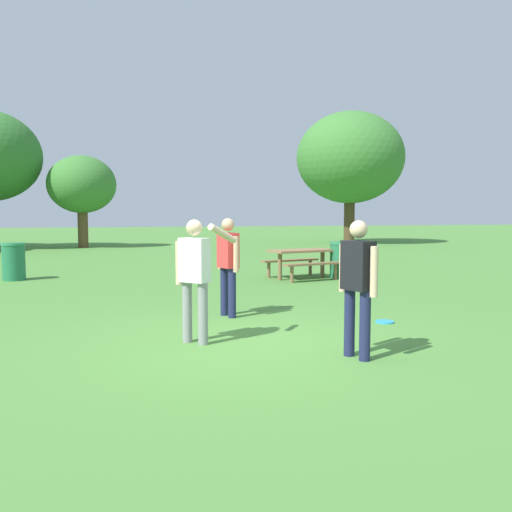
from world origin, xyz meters
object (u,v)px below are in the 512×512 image
(frisbee, at_px, (385,322))
(person_catcher, at_px, (358,280))
(person_thrower, at_px, (228,260))
(trash_can_beside_table, at_px, (14,262))
(tree_back_left, at_px, (350,158))
(tree_slender_mid, at_px, (82,185))
(trash_can_further_along, at_px, (341,260))
(person_bystander, at_px, (195,271))
(picnic_table_near, at_px, (302,257))

(frisbee, bearing_deg, person_catcher, -126.23)
(person_thrower, xyz_separation_m, person_catcher, (0.99, -2.89, 0.00))
(person_catcher, relative_size, frisbee, 5.63)
(trash_can_beside_table, height_order, tree_back_left, tree_back_left)
(person_catcher, bearing_deg, person_thrower, 108.87)
(frisbee, bearing_deg, tree_slender_mid, 106.16)
(trash_can_further_along, bearing_deg, person_thrower, -131.37)
(trash_can_beside_table, bearing_deg, tree_slender_mid, 86.29)
(person_bystander, xyz_separation_m, trash_can_further_along, (4.70, 6.14, -0.48))
(trash_can_further_along, distance_m, tree_back_left, 16.81)
(person_thrower, height_order, tree_slender_mid, tree_slender_mid)
(picnic_table_near, height_order, trash_can_beside_table, trash_can_beside_table)
(tree_slender_mid, bearing_deg, tree_back_left, 0.45)
(picnic_table_near, height_order, trash_can_further_along, trash_can_further_along)
(person_bystander, height_order, trash_can_beside_table, person_bystander)
(frisbee, relative_size, trash_can_beside_table, 0.30)
(person_catcher, bearing_deg, person_bystander, 145.63)
(person_catcher, xyz_separation_m, trash_can_beside_table, (-5.39, 8.95, -0.46))
(trash_can_further_along, relative_size, tree_slender_mid, 0.21)
(picnic_table_near, bearing_deg, trash_can_beside_table, 168.22)
(frisbee, xyz_separation_m, picnic_table_near, (0.57, 5.64, 0.55))
(person_catcher, distance_m, trash_can_further_along, 7.93)
(tree_slender_mid, bearing_deg, trash_can_beside_table, -93.71)
(picnic_table_near, xyz_separation_m, trash_can_further_along, (1.06, -0.09, -0.08))
(person_bystander, height_order, trash_can_further_along, person_bystander)
(trash_can_beside_table, distance_m, tree_back_left, 20.52)
(picnic_table_near, bearing_deg, person_catcher, -104.18)
(person_bystander, bearing_deg, picnic_table_near, 59.71)
(person_thrower, relative_size, person_bystander, 1.00)
(person_catcher, relative_size, person_bystander, 1.00)
(person_catcher, height_order, trash_can_beside_table, person_catcher)
(picnic_table_near, bearing_deg, tree_back_left, 61.69)
(tree_slender_mid, height_order, tree_back_left, tree_back_left)
(person_thrower, height_order, person_catcher, same)
(person_thrower, distance_m, frisbee, 2.71)
(person_bystander, distance_m, tree_back_left, 24.16)
(person_bystander, distance_m, trash_can_further_along, 7.75)
(person_thrower, distance_m, person_bystander, 1.85)
(trash_can_beside_table, relative_size, tree_back_left, 0.13)
(frisbee, distance_m, trash_can_further_along, 5.81)
(frisbee, xyz_separation_m, tree_slender_mid, (-5.85, 20.19, 3.08))
(person_thrower, height_order, frisbee, person_thrower)
(trash_can_beside_table, bearing_deg, person_catcher, -58.95)
(tree_slender_mid, bearing_deg, frisbee, -73.84)
(trash_can_beside_table, xyz_separation_m, tree_back_left, (15.16, 13.14, 4.29))
(person_catcher, distance_m, tree_slender_mid, 22.55)
(tree_back_left, bearing_deg, picnic_table_near, -118.31)
(frisbee, distance_m, trash_can_beside_table, 9.81)
(person_bystander, distance_m, frisbee, 3.27)
(person_thrower, height_order, trash_can_beside_table, person_thrower)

